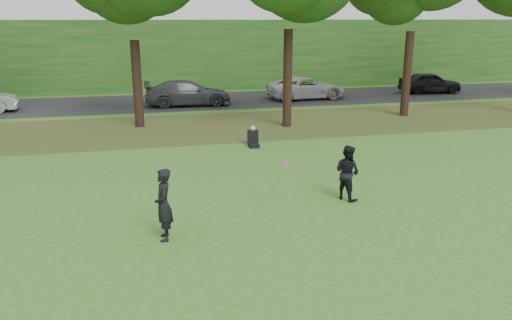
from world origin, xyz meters
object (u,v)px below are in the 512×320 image
Objects in this scene: player_right at (347,172)px; frisbee at (286,163)px; seated_person at (253,138)px; player_left at (164,205)px.

player_right reaches higher than frisbee.
player_left is at bearing -111.50° from seated_person.
frisbee is at bearing 77.67° from player_right.
frisbee is (3.30, 0.98, 0.53)m from player_left.
player_left reaches higher than seated_person.
player_left is at bearing -163.41° from frisbee.
frisbee is 0.38× the size of seated_person.
player_left is at bearing 77.81° from player_right.
frisbee is 7.50m from seated_person.
player_right is 5.07× the size of frisbee.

